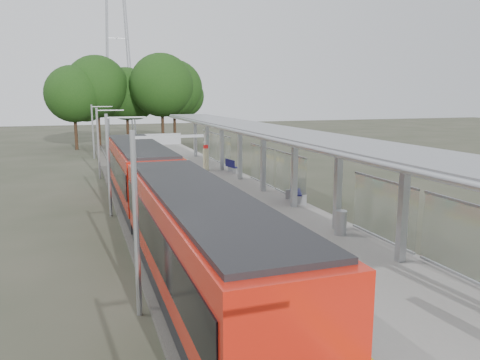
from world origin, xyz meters
The scene contains 13 objects.
trackbed centered at (-4.50, 20.00, 0.12)m, with size 3.00×70.00×0.24m, color #59544C.
platform centered at (0.00, 20.00, 0.50)m, with size 6.00×50.00×1.00m, color gray.
tactile_strip centered at (-2.55, 20.00, 1.01)m, with size 0.60×50.00×0.02m, color gold.
end_fence centered at (0.00, 44.95, 1.60)m, with size 6.00×0.10×1.20m, color #9EA0A5.
train centered at (-4.50, 13.91, 2.05)m, with size 2.74×27.60×3.62m.
canopy centered at (1.61, 16.19, 4.20)m, with size 3.27×38.00×3.66m.
pylon centered at (-1.00, 73.00, 19.00)m, with size 8.00×4.00×38.00m, color #9EA0A5, non-canonical shape.
tree_cluster centered at (-1.33, 52.93, 7.05)m, with size 18.90×10.71×11.30m.
catenary_masts centered at (-6.22, 19.00, 2.91)m, with size 2.08×48.16×5.40m.
bench_mid centered at (2.42, 14.87, 1.62)m, with size 1.18×1.79×1.18m.
bench_far centered at (2.31, 24.74, 1.48)m, with size 0.61×1.37×0.90m.
info_pillar_far centered at (0.88, 26.27, 1.79)m, with size 0.41×0.41×1.82m.
litter_bin centered at (1.70, 9.21, 1.48)m, with size 0.47×0.47×0.96m, color #9EA0A5.
Camera 1 is at (-7.70, -6.04, 6.36)m, focal length 35.00 mm.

